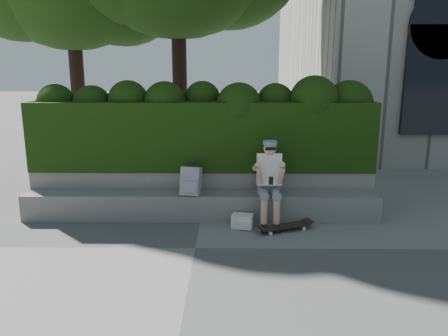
{
  "coord_description": "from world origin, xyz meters",
  "views": [
    {
      "loc": [
        0.48,
        -5.83,
        2.54
      ],
      "look_at": [
        0.4,
        1.0,
        0.95
      ],
      "focal_mm": 35.0,
      "sensor_mm": 36.0,
      "label": 1
    }
  ],
  "objects_px": {
    "backpack_plaid": "(191,181)",
    "person": "(269,179)",
    "skateboard": "(285,226)",
    "backpack_ground": "(242,221)"
  },
  "relations": [
    {
      "from": "backpack_plaid",
      "to": "backpack_ground",
      "type": "height_order",
      "value": "backpack_plaid"
    },
    {
      "from": "person",
      "to": "backpack_plaid",
      "type": "bearing_deg",
      "value": 176.38
    },
    {
      "from": "backpack_plaid",
      "to": "backpack_ground",
      "type": "distance_m",
      "value": 1.07
    },
    {
      "from": "backpack_ground",
      "to": "skateboard",
      "type": "bearing_deg",
      "value": 0.12
    },
    {
      "from": "backpack_plaid",
      "to": "skateboard",
      "type": "bearing_deg",
      "value": -2.71
    },
    {
      "from": "skateboard",
      "to": "backpack_plaid",
      "type": "xyz_separation_m",
      "value": [
        -1.52,
        0.45,
        0.61
      ]
    },
    {
      "from": "backpack_ground",
      "to": "person",
      "type": "bearing_deg",
      "value": 39.49
    },
    {
      "from": "skateboard",
      "to": "backpack_ground",
      "type": "bearing_deg",
      "value": 146.11
    },
    {
      "from": "person",
      "to": "skateboard",
      "type": "xyz_separation_m",
      "value": [
        0.23,
        -0.37,
        -0.68
      ]
    },
    {
      "from": "backpack_plaid",
      "to": "person",
      "type": "bearing_deg",
      "value": 10.25
    }
  ]
}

